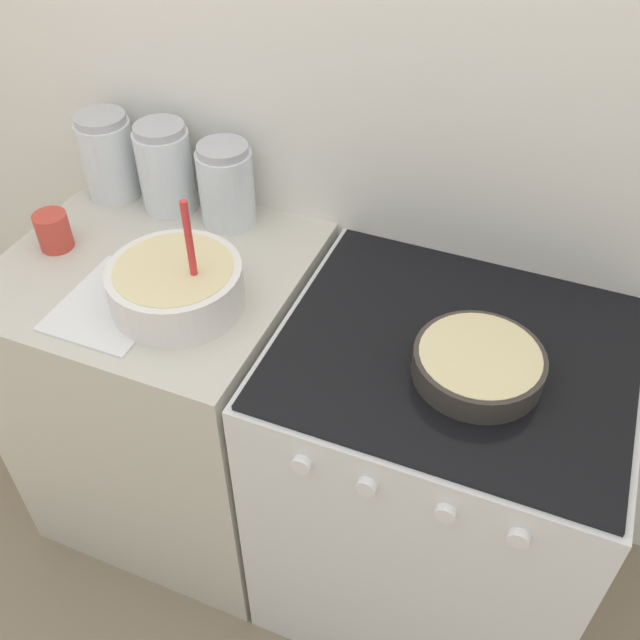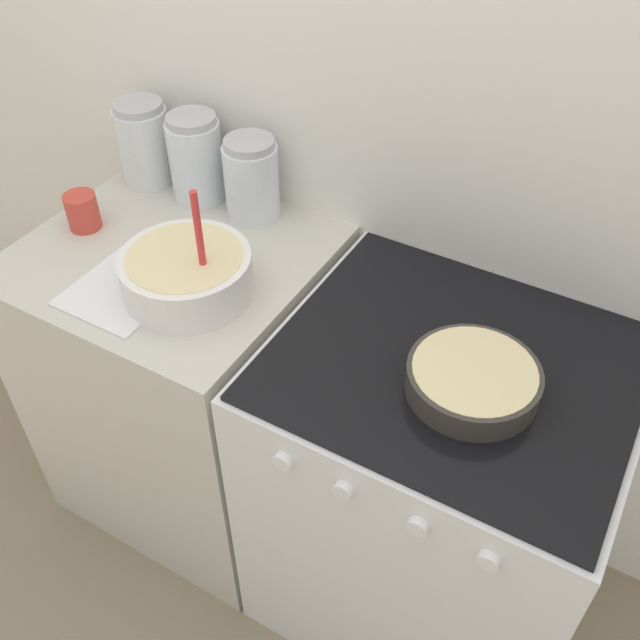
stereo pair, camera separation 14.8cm
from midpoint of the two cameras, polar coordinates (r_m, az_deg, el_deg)
name	(u,v)px [view 1 (the left image)]	position (r m, az deg, el deg)	size (l,w,h in m)	color
ground_plane	(247,622)	(2.18, -7.95, -22.90)	(12.00, 12.00, 0.00)	gray
wall_back	(344,117)	(1.71, -0.64, 15.83)	(4.54, 0.05, 2.40)	white
countertop_cabinet	(176,394)	(2.07, -13.51, -5.87)	(0.71, 0.66, 0.92)	beige
stove	(433,478)	(1.85, 6.72, -12.58)	(0.76, 0.68, 0.92)	silver
mixing_bowl	(176,284)	(1.60, -14.06, 2.70)	(0.29, 0.29, 0.28)	white
baking_pan	(478,364)	(1.43, 9.71, -3.61)	(0.26, 0.26, 0.06)	#38332D
storage_jar_left	(110,161)	(2.00, -18.58, 11.87)	(0.14, 0.14, 0.23)	silver
storage_jar_middle	(166,173)	(1.90, -14.43, 11.22)	(0.14, 0.14, 0.23)	silver
storage_jar_right	(227,190)	(1.82, -9.83, 10.13)	(0.14, 0.14, 0.21)	silver
tin_can	(53,231)	(1.87, -22.71, 6.51)	(0.08, 0.08, 0.09)	#CC3F33
recipe_page	(115,303)	(1.67, -18.56, 1.17)	(0.23, 0.28, 0.01)	white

